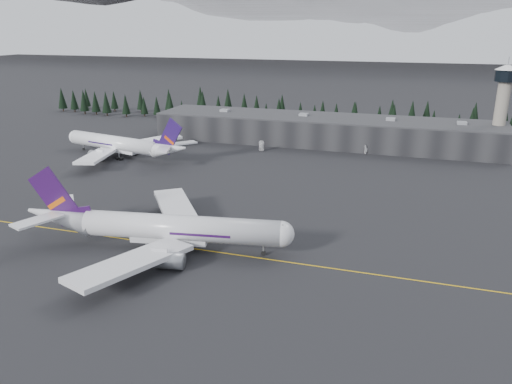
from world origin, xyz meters
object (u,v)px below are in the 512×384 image
(terminal, at_px, (324,130))
(jet_parked, at_px, (124,145))
(control_tower, at_px, (503,100))
(jet_main, at_px, (158,227))
(gse_vehicle_a, at_px, (262,150))
(gse_vehicle_b, at_px, (366,152))

(terminal, xyz_separation_m, jet_parked, (-75.74, -51.97, -0.89))
(control_tower, relative_size, jet_main, 0.55)
(control_tower, bearing_deg, gse_vehicle_a, -164.77)
(control_tower, relative_size, jet_parked, 0.58)
(terminal, relative_size, jet_main, 2.33)
(jet_parked, distance_m, gse_vehicle_b, 104.05)
(terminal, xyz_separation_m, jet_main, (-17.71, -129.32, -0.58))
(jet_main, relative_size, jet_parked, 1.06)
(terminal, bearing_deg, jet_main, -97.80)
(jet_main, distance_m, gse_vehicle_b, 120.87)
(jet_main, height_order, jet_parked, jet_main)
(gse_vehicle_a, distance_m, gse_vehicle_b, 45.71)
(gse_vehicle_a, bearing_deg, gse_vehicle_b, 4.55)
(jet_main, height_order, gse_vehicle_a, jet_main)
(jet_main, distance_m, gse_vehicle_a, 105.79)
(terminal, height_order, control_tower, control_tower)
(terminal, distance_m, gse_vehicle_b, 26.79)
(terminal, height_order, gse_vehicle_b, terminal)
(gse_vehicle_b, bearing_deg, control_tower, 107.78)
(control_tower, xyz_separation_m, gse_vehicle_a, (-98.44, -26.80, -22.74))
(terminal, distance_m, gse_vehicle_a, 33.88)
(terminal, distance_m, control_tower, 76.98)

